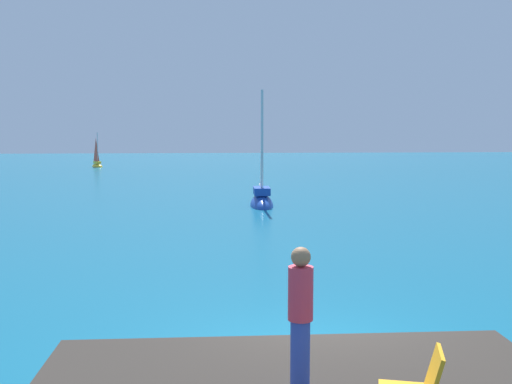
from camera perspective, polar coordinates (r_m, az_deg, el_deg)
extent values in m
plane|color=#0F5675|center=(10.32, 5.48, -14.89)|extent=(160.00, 160.00, 0.00)
cube|color=#302622|center=(9.31, 0.21, -17.28)|extent=(1.54, 1.51, 0.81)
ellipsoid|color=#193D99|center=(28.76, 0.53, -1.32)|extent=(1.15, 3.16, 1.08)
cube|color=#193D99|center=(28.68, 0.54, 0.10)|extent=(0.78, 1.39, 0.35)
cylinder|color=#B7B7BC|center=(28.24, 0.58, 4.63)|extent=(0.12, 0.12, 4.89)
cylinder|color=#B2B2B7|center=(29.34, 0.45, 0.56)|extent=(0.14, 1.96, 0.09)
pyramid|color=white|center=(28.79, 0.51, 4.26)|extent=(0.09, 1.57, 3.72)
ellipsoid|color=yellow|center=(59.42, -14.68, 2.29)|extent=(1.58, 1.92, 0.65)
cube|color=yellow|center=(59.39, -14.69, 2.70)|extent=(0.83, 0.93, 0.21)
cylinder|color=#B7B7BC|center=(59.17, -14.65, 4.01)|extent=(0.07, 0.07, 2.93)
cylinder|color=#B2B2B7|center=(59.77, -14.85, 2.82)|extent=(0.70, 1.01, 0.06)
pyramid|color=#DB4C38|center=(59.48, -14.78, 3.91)|extent=(0.55, 0.80, 2.23)
cylinder|color=#334CB2|center=(7.03, 4.16, -14.98)|extent=(0.22, 0.22, 0.80)
cylinder|color=#DB384C|center=(6.81, 4.21, -9.47)|extent=(0.28, 0.28, 0.60)
sphere|color=#9E704C|center=(6.71, 4.24, -6.09)|extent=(0.22, 0.22, 0.22)
cube|color=orange|center=(6.32, 16.39, -15.98)|extent=(0.27, 0.50, 0.45)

